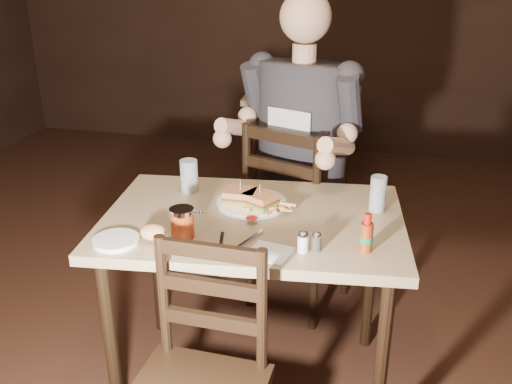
% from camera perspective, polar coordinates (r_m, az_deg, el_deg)
% --- Properties ---
extents(room_shell, '(7.00, 7.00, 7.00)m').
position_cam_1_polar(room_shell, '(1.66, -3.83, 12.71)').
color(room_shell, black).
rests_on(room_shell, ground).
extents(main_table, '(1.20, 0.87, 0.77)m').
position_cam_1_polar(main_table, '(2.19, -0.31, -4.55)').
color(main_table, tan).
rests_on(main_table, ground).
extents(bg_table, '(0.85, 0.85, 0.77)m').
position_cam_1_polar(bg_table, '(4.23, 4.90, 8.97)').
color(bg_table, tan).
rests_on(bg_table, ground).
extents(chair_far, '(0.59, 0.62, 0.98)m').
position_cam_1_polar(chair_far, '(2.84, 4.44, -2.30)').
color(chair_far, black).
rests_on(chair_far, ground).
extents(bg_chair_far, '(0.47, 0.50, 0.85)m').
position_cam_1_polar(bg_chair_far, '(4.82, 5.83, 7.53)').
color(bg_chair_far, black).
rests_on(bg_chair_far, ground).
extents(bg_chair_near, '(0.43, 0.46, 0.91)m').
position_cam_1_polar(bg_chair_near, '(3.78, 3.47, 3.67)').
color(bg_chair_near, black).
rests_on(bg_chair_near, ground).
extents(diner, '(0.72, 0.65, 1.04)m').
position_cam_1_polar(diner, '(2.61, 4.23, 8.03)').
color(diner, '#2D2B30').
rests_on(diner, chair_far).
extents(dinner_plate, '(0.30, 0.30, 0.02)m').
position_cam_1_polar(dinner_plate, '(2.24, -0.43, -1.24)').
color(dinner_plate, white).
rests_on(dinner_plate, main_table).
extents(sandwich_left, '(0.14, 0.13, 0.10)m').
position_cam_1_polar(sandwich_left, '(2.17, 0.37, -0.42)').
color(sandwich_left, '#B87546').
rests_on(sandwich_left, dinner_plate).
extents(sandwich_right, '(0.12, 0.10, 0.10)m').
position_cam_1_polar(sandwich_right, '(2.21, -1.57, 0.03)').
color(sandwich_right, '#B87546').
rests_on(sandwich_right, dinner_plate).
extents(fries_pile, '(0.27, 0.20, 0.04)m').
position_cam_1_polar(fries_pile, '(2.18, 1.06, -1.23)').
color(fries_pile, '#F5B362').
rests_on(fries_pile, dinner_plate).
extents(ketchup_dollop, '(0.05, 0.05, 0.01)m').
position_cam_1_polar(ketchup_dollop, '(2.09, -0.46, -2.61)').
color(ketchup_dollop, maroon).
rests_on(ketchup_dollop, dinner_plate).
extents(glass_left, '(0.08, 0.08, 0.14)m').
position_cam_1_polar(glass_left, '(2.37, -6.70, 1.61)').
color(glass_left, silver).
rests_on(glass_left, main_table).
extents(glass_right, '(0.07, 0.07, 0.14)m').
position_cam_1_polar(glass_right, '(2.22, 12.08, -0.19)').
color(glass_right, silver).
rests_on(glass_right, main_table).
extents(hot_sauce, '(0.05, 0.05, 0.14)m').
position_cam_1_polar(hot_sauce, '(1.92, 11.02, -4.00)').
color(hot_sauce, maroon).
rests_on(hot_sauce, main_table).
extents(salt_shaker, '(0.04, 0.04, 0.07)m').
position_cam_1_polar(salt_shaker, '(1.90, 4.71, -5.03)').
color(salt_shaker, white).
rests_on(salt_shaker, main_table).
extents(pepper_shaker, '(0.04, 0.04, 0.06)m').
position_cam_1_polar(pepper_shaker, '(1.92, 6.07, -4.98)').
color(pepper_shaker, '#38332D').
rests_on(pepper_shaker, main_table).
extents(syrup_dispenser, '(0.10, 0.10, 0.11)m').
position_cam_1_polar(syrup_dispenser, '(2.00, -7.39, -3.10)').
color(syrup_dispenser, maroon).
rests_on(syrup_dispenser, main_table).
extents(napkin, '(0.16, 0.15, 0.00)m').
position_cam_1_polar(napkin, '(1.90, 1.38, -6.05)').
color(napkin, white).
rests_on(napkin, main_table).
extents(knife, '(0.05, 0.19, 0.00)m').
position_cam_1_polar(knife, '(1.95, -3.55, -5.30)').
color(knife, silver).
rests_on(knife, napkin).
extents(fork, '(0.07, 0.16, 0.01)m').
position_cam_1_polar(fork, '(1.98, -0.65, -4.75)').
color(fork, silver).
rests_on(fork, napkin).
extents(side_plate, '(0.17, 0.17, 0.01)m').
position_cam_1_polar(side_plate, '(2.02, -13.82, -4.82)').
color(side_plate, white).
rests_on(side_plate, main_table).
extents(bread_roll, '(0.10, 0.09, 0.06)m').
position_cam_1_polar(bread_roll, '(1.98, -10.23, -3.98)').
color(bread_roll, tan).
rests_on(bread_roll, side_plate).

